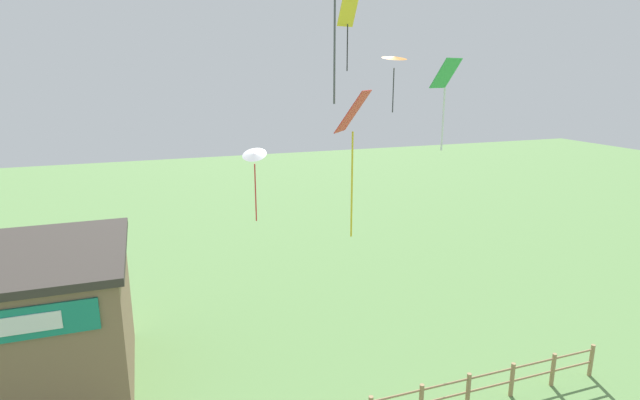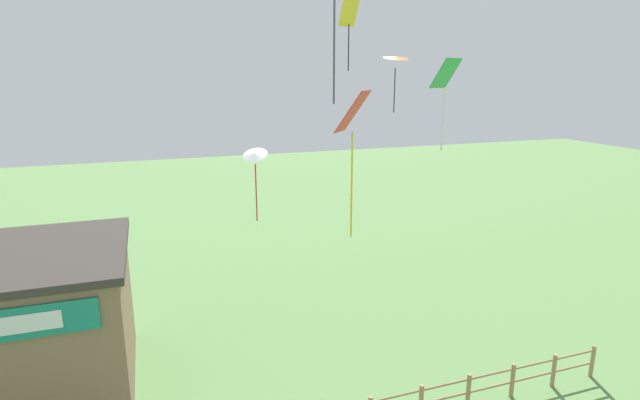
{
  "view_description": "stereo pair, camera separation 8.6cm",
  "coord_description": "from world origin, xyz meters",
  "px_view_note": "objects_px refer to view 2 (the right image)",
  "views": [
    {
      "loc": [
        -4.72,
        -3.52,
        10.08
      ],
      "look_at": [
        0.0,
        9.68,
        6.56
      ],
      "focal_mm": 28.0,
      "sensor_mm": 36.0,
      "label": 1
    },
    {
      "loc": [
        -4.64,
        -3.55,
        10.08
      ],
      "look_at": [
        0.0,
        9.68,
        6.56
      ],
      "focal_mm": 28.0,
      "sensor_mm": 36.0,
      "label": 2
    }
  ],
  "objects_px": {
    "kite_red_diamond": "(353,129)",
    "kite_white_delta": "(255,158)",
    "kite_green_diamond": "(445,86)",
    "seaside_building": "(5,329)",
    "kite_pink_diamond": "(334,9)",
    "kite_yellow_diamond": "(349,19)",
    "kite_orange_delta": "(396,59)"
  },
  "relations": [
    {
      "from": "seaside_building",
      "to": "kite_orange_delta",
      "type": "relative_size",
      "value": 3.02
    },
    {
      "from": "kite_yellow_diamond",
      "to": "kite_pink_diamond",
      "type": "bearing_deg",
      "value": -114.42
    },
    {
      "from": "seaside_building",
      "to": "kite_green_diamond",
      "type": "xyz_separation_m",
      "value": [
        11.95,
        -5.17,
        7.38
      ]
    },
    {
      "from": "kite_pink_diamond",
      "to": "kite_white_delta",
      "type": "height_order",
      "value": "kite_pink_diamond"
    },
    {
      "from": "kite_pink_diamond",
      "to": "kite_orange_delta",
      "type": "xyz_separation_m",
      "value": [
        6.01,
        8.32,
        -0.83
      ]
    },
    {
      "from": "kite_green_diamond",
      "to": "kite_pink_diamond",
      "type": "bearing_deg",
      "value": 173.64
    },
    {
      "from": "kite_yellow_diamond",
      "to": "kite_white_delta",
      "type": "bearing_deg",
      "value": -146.49
    },
    {
      "from": "kite_pink_diamond",
      "to": "kite_red_diamond",
      "type": "distance_m",
      "value": 2.95
    },
    {
      "from": "kite_pink_diamond",
      "to": "kite_white_delta",
      "type": "relative_size",
      "value": 1.18
    },
    {
      "from": "kite_red_diamond",
      "to": "kite_green_diamond",
      "type": "distance_m",
      "value": 2.61
    },
    {
      "from": "kite_white_delta",
      "to": "kite_green_diamond",
      "type": "height_order",
      "value": "kite_green_diamond"
    },
    {
      "from": "kite_orange_delta",
      "to": "kite_yellow_diamond",
      "type": "height_order",
      "value": "kite_yellow_diamond"
    },
    {
      "from": "kite_red_diamond",
      "to": "kite_white_delta",
      "type": "distance_m",
      "value": 6.0
    },
    {
      "from": "kite_orange_delta",
      "to": "kite_pink_diamond",
      "type": "bearing_deg",
      "value": -125.86
    },
    {
      "from": "seaside_building",
      "to": "kite_green_diamond",
      "type": "height_order",
      "value": "kite_green_diamond"
    },
    {
      "from": "kite_pink_diamond",
      "to": "kite_yellow_diamond",
      "type": "bearing_deg",
      "value": 65.58
    },
    {
      "from": "kite_pink_diamond",
      "to": "kite_red_diamond",
      "type": "xyz_separation_m",
      "value": [
        0.65,
        0.32,
        -2.86
      ]
    },
    {
      "from": "kite_white_delta",
      "to": "kite_green_diamond",
      "type": "bearing_deg",
      "value": -59.57
    },
    {
      "from": "seaside_building",
      "to": "kite_white_delta",
      "type": "bearing_deg",
      "value": 7.58
    },
    {
      "from": "kite_red_diamond",
      "to": "kite_orange_delta",
      "type": "distance_m",
      "value": 9.84
    },
    {
      "from": "seaside_building",
      "to": "kite_white_delta",
      "type": "distance_m",
      "value": 9.6
    },
    {
      "from": "seaside_building",
      "to": "kite_green_diamond",
      "type": "distance_m",
      "value": 14.97
    },
    {
      "from": "kite_white_delta",
      "to": "kite_green_diamond",
      "type": "xyz_separation_m",
      "value": [
        3.68,
        -6.27,
        2.63
      ]
    },
    {
      "from": "kite_red_diamond",
      "to": "kite_yellow_diamond",
      "type": "distance_m",
      "value": 10.25
    },
    {
      "from": "kite_white_delta",
      "to": "kite_orange_delta",
      "type": "bearing_deg",
      "value": 19.32
    },
    {
      "from": "kite_yellow_diamond",
      "to": "kite_green_diamond",
      "type": "xyz_separation_m",
      "value": [
        -1.26,
        -9.54,
        -2.58
      ]
    },
    {
      "from": "kite_yellow_diamond",
      "to": "kite_white_delta",
      "type": "xyz_separation_m",
      "value": [
        -4.94,
        -3.27,
        -5.21
      ]
    },
    {
      "from": "kite_red_diamond",
      "to": "seaside_building",
      "type": "bearing_deg",
      "value": 154.95
    },
    {
      "from": "kite_orange_delta",
      "to": "kite_yellow_diamond",
      "type": "distance_m",
      "value": 2.62
    },
    {
      "from": "seaside_building",
      "to": "kite_yellow_diamond",
      "type": "xyz_separation_m",
      "value": [
        13.21,
        4.37,
        9.96
      ]
    },
    {
      "from": "kite_pink_diamond",
      "to": "kite_red_diamond",
      "type": "bearing_deg",
      "value": 26.34
    },
    {
      "from": "kite_pink_diamond",
      "to": "kite_orange_delta",
      "type": "relative_size",
      "value": 1.3
    }
  ]
}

